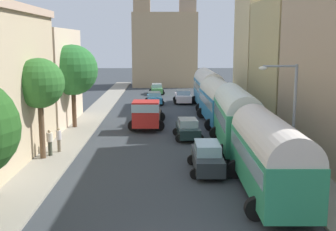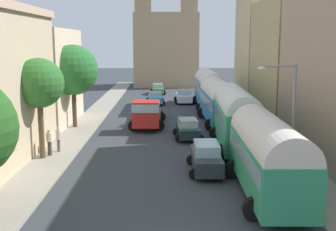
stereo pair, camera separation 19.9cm
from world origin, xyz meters
The scene contains 23 objects.
ground_plane centered at (0.00, 27.00, 0.00)m, with size 154.00×154.00×0.00m, color #34393D.
sidewalk_left centered at (-7.25, 27.00, 0.07)m, with size 2.50×70.00×0.14m, color gray.
sidewalk_right centered at (7.25, 27.00, 0.07)m, with size 2.50×70.00×0.14m, color gray.
building_left_2 centered at (-11.05, 24.61, 4.19)m, with size 5.09×10.23×8.37m.
building_right_2 centered at (11.00, 25.57, 5.49)m, with size 5.00×10.97×10.98m.
building_right_3 centered at (10.74, 36.04, 6.33)m, with size 4.47×9.08×12.67m.
distant_church centered at (0.00, 57.16, 6.91)m, with size 10.31×7.32×19.75m.
parked_bus_0 centered at (4.60, 6.50, 2.13)m, with size 3.34×8.87×3.86m.
parked_bus_1 centered at (4.60, 15.50, 2.34)m, with size 3.43×8.78×4.20m.
parked_bus_2 centered at (4.60, 24.50, 2.17)m, with size 3.46×9.48×3.95m.
parked_bus_3 centered at (4.60, 33.50, 2.34)m, with size 3.27×9.83×4.20m.
cargo_truck_0 centered at (-1.75, 22.59, 1.32)m, with size 3.13×7.03×2.52m.
car_0 centered at (-1.57, 27.97, 0.78)m, with size 2.18×4.36×1.55m.
car_1 centered at (-1.36, 36.75, 0.73)m, with size 2.37×4.28×1.42m.
car_2 centered at (-1.21, 46.21, 0.74)m, with size 2.24×4.10×1.46m.
car_3 centered at (2.10, 10.44, 0.84)m, with size 2.15×4.35×1.69m.
car_4 centered at (1.49, 18.70, 0.77)m, with size 2.25×3.79×1.53m.
car_5 centered at (2.07, 37.61, 0.79)m, with size 2.40×4.38×1.56m.
pedestrian_0 centered at (-7.26, 14.45, 1.01)m, with size 0.43×0.43×1.76m.
pedestrian_1 centered at (-7.60, 13.54, 1.03)m, with size 0.44×0.44×1.82m.
streetlamp_near centered at (6.19, 9.10, 3.75)m, with size 2.05×0.28×6.16m.
roadside_tree_1 centered at (-7.90, 12.94, 4.78)m, with size 3.05×3.05×6.35m.
roadside_tree_2 centered at (-7.90, 22.64, 4.95)m, with size 4.21×4.21×7.07m.
Camera 2 is at (-0.26, -12.71, 7.34)m, focal length 45.22 mm.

